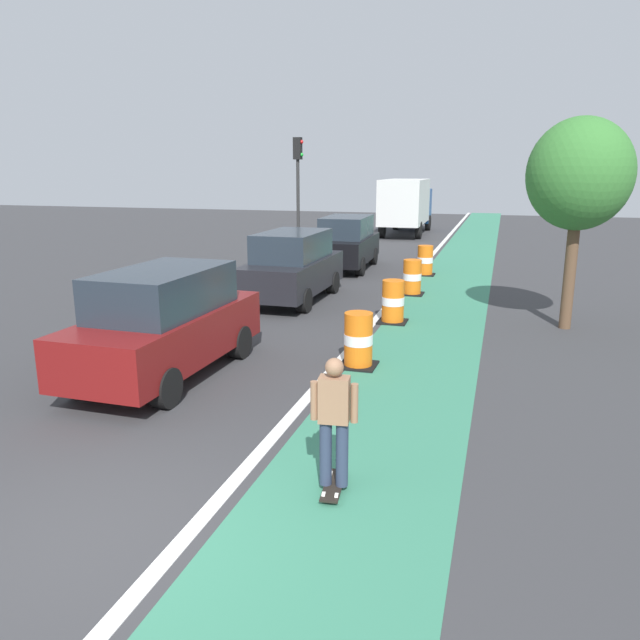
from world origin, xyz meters
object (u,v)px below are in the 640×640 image
Objects in this scene: parked_suv_second at (293,266)px; traffic_barrel_back at (412,278)px; delivery_truck_down_block at (406,203)px; traffic_light_corner at (298,176)px; street_tree_sidewalk at (579,175)px; traffic_barrel_front at (358,340)px; traffic_barrel_mid at (393,302)px; parked_suv_third at (347,242)px; parked_suv_nearest at (165,323)px; traffic_barrel_far at (425,261)px; pedestrian_crossing at (280,252)px; skateboarder_on_lane at (334,421)px.

traffic_barrel_back is (3.26, 1.90, -0.50)m from parked_suv_second.
traffic_light_corner is at bearing -104.34° from delivery_truck_down_block.
street_tree_sidewalk reaches higher than parked_suv_second.
traffic_barrel_front is 25.63m from delivery_truck_down_block.
street_tree_sidewalk is (4.20, 4.39, 3.14)m from traffic_barrel_front.
delivery_truck_down_block reaches higher than traffic_barrel_mid.
parked_suv_third is 8.66m from traffic_barrel_mid.
traffic_barrel_mid is 21.91m from delivery_truck_down_block.
parked_suv_nearest is 13.34m from parked_suv_third.
parked_suv_third is at bearing 105.28° from traffic_barrel_front.
delivery_truck_down_block is at bearing 99.43° from traffic_barrel_back.
parked_suv_second is 6.50m from traffic_barrel_far.
delivery_truck_down_block is 1.53× the size of street_tree_sidewalk.
traffic_barrel_far is (3.24, 12.77, -0.50)m from parked_suv_nearest.
parked_suv_nearest is 4.25× the size of traffic_barrel_far.
parked_suv_second is 3.82m from traffic_barrel_mid.
traffic_barrel_front is at bearing -90.43° from traffic_barrel_mid.
traffic_barrel_back is 1.00× the size of traffic_barrel_far.
parked_suv_third is at bearing 89.33° from parked_suv_second.
parked_suv_third is 0.91× the size of traffic_light_corner.
parked_suv_second is 4.23× the size of traffic_barrel_back.
parked_suv_nearest is 6.31m from traffic_barrel_mid.
parked_suv_second is at bearing 151.24° from traffic_barrel_mid.
traffic_barrel_mid is at bearing -89.10° from traffic_barrel_far.
traffic_light_corner is at bearing 132.16° from traffic_barrel_back.
street_tree_sidewalk reaches higher than pedestrian_crossing.
parked_suv_nearest is 4.25× the size of traffic_barrel_mid.
skateboarder_on_lane is 1.55× the size of traffic_barrel_far.
traffic_light_corner reaches higher than parked_suv_second.
traffic_barrel_back is at bearing 30.24° from parked_suv_second.
street_tree_sidewalk is (4.17, 0.64, 3.14)m from traffic_barrel_mid.
parked_suv_second is at bearing -119.60° from traffic_barrel_far.
pedestrian_crossing is (-6.00, 14.46, -0.05)m from skateboarder_on_lane.
traffic_light_corner is (-2.71, 2.22, 2.47)m from parked_suv_third.
traffic_barrel_mid is 12.21m from traffic_light_corner.
pedestrian_crossing is 11.12m from street_tree_sidewalk.
delivery_truck_down_block is at bearing 97.98° from traffic_barrel_mid.
traffic_light_corner reaches higher than pedestrian_crossing.
traffic_light_corner is (-5.96, 10.24, 2.97)m from traffic_barrel_mid.
parked_suv_third is 4.28× the size of traffic_barrel_front.
traffic_barrel_back is at bearing 93.92° from skateboarder_on_lane.
parked_suv_third is 4.29m from traffic_light_corner.
traffic_light_corner is (-2.64, 8.42, 2.47)m from parked_suv_second.
skateboarder_on_lane is 30.48m from delivery_truck_down_block.
traffic_barrel_front is at bearing -83.25° from delivery_truck_down_block.
parked_suv_second is 0.92× the size of street_tree_sidewalk.
parked_suv_second is at bearing -90.67° from parked_suv_third.
traffic_barrel_front and traffic_barrel_mid have the same top height.
traffic_barrel_far is (-0.90, 16.01, -0.38)m from skateboarder_on_lane.
traffic_barrel_far is at bearing 122.18° from street_tree_sidewalk.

